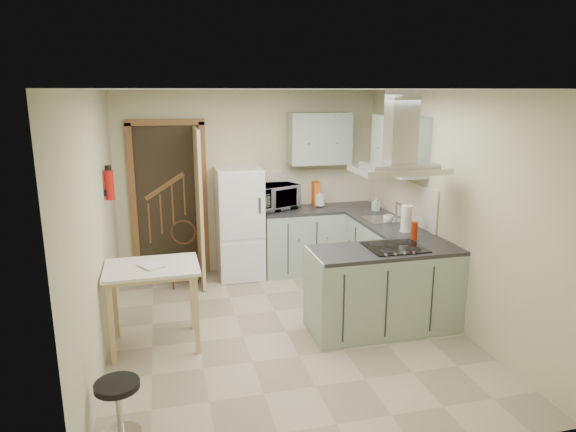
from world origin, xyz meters
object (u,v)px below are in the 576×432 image
object	(u,v)px
drop_leaf_table	(154,306)
fridge	(239,223)
peninsula	(384,289)
stool	(119,409)
extractor_hood	(399,170)
microwave	(274,197)
bentwood_chair	(185,257)

from	to	relation	value
drop_leaf_table	fridge	bearing A→B (deg)	56.71
peninsula	stool	size ratio (longest dim) A/B	3.54
peninsula	extractor_hood	size ratio (longest dim) A/B	1.72
peninsula	stool	distance (m)	2.87
extractor_hood	drop_leaf_table	world-z (taller)	extractor_hood
fridge	microwave	distance (m)	0.59
extractor_hood	drop_leaf_table	bearing A→B (deg)	175.03
peninsula	extractor_hood	distance (m)	1.27
stool	peninsula	bearing A→B (deg)	23.72
extractor_hood	stool	xyz separation A→B (m)	(-2.72, -1.15, -1.50)
stool	microwave	xyz separation A→B (m)	(1.88, 3.20, 0.85)
peninsula	bentwood_chair	size ratio (longest dim) A/B	2.00
bentwood_chair	microwave	size ratio (longest dim) A/B	1.26
extractor_hood	microwave	world-z (taller)	extractor_hood
microwave	bentwood_chair	bearing A→B (deg)	168.07
extractor_hood	stool	distance (m)	3.31
peninsula	microwave	bearing A→B (deg)	109.69
peninsula	extractor_hood	bearing A→B (deg)	0.00
bentwood_chair	microwave	xyz separation A→B (m)	(1.24, 0.27, 0.68)
bentwood_chair	stool	distance (m)	3.01
drop_leaf_table	bentwood_chair	bearing A→B (deg)	75.75
fridge	drop_leaf_table	bearing A→B (deg)	-122.66
peninsula	extractor_hood	xyz separation A→B (m)	(0.10, 0.00, 1.27)
peninsula	extractor_hood	world-z (taller)	extractor_hood
extractor_hood	bentwood_chair	bearing A→B (deg)	139.29
fridge	extractor_hood	distance (m)	2.57
stool	microwave	world-z (taller)	microwave
extractor_hood	peninsula	bearing A→B (deg)	180.00
stool	extractor_hood	bearing A→B (deg)	22.94
extractor_hood	microwave	xyz separation A→B (m)	(-0.83, 2.05, -0.65)
extractor_hood	stool	bearing A→B (deg)	-157.06
fridge	bentwood_chair	xyz separation A→B (m)	(-0.75, -0.19, -0.36)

